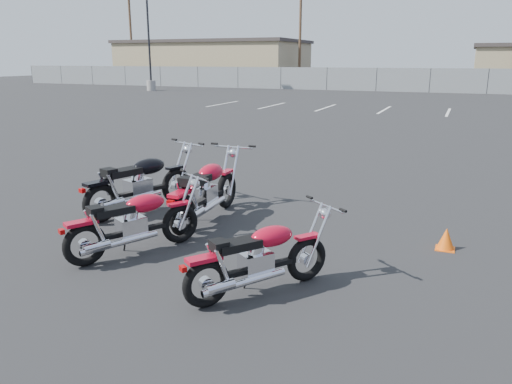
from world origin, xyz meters
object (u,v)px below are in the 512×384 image
at_px(motorcycle_third_red, 134,222).
at_px(motorcycle_rear_red, 259,258).
at_px(motorcycle_second_black, 140,183).
at_px(motorcycle_front_red, 206,191).

bearing_deg(motorcycle_third_red, motorcycle_rear_red, -12.57).
relative_size(motorcycle_second_black, motorcycle_rear_red, 1.30).
distance_m(motorcycle_third_red, motorcycle_rear_red, 1.97).
distance_m(motorcycle_front_red, motorcycle_second_black, 1.21).
bearing_deg(motorcycle_rear_red, motorcycle_third_red, 167.43).
xyz_separation_m(motorcycle_second_black, motorcycle_rear_red, (2.94, -2.00, -0.08)).
distance_m(motorcycle_second_black, motorcycle_third_red, 1.88).
bearing_deg(motorcycle_rear_red, motorcycle_front_red, 130.51).
relative_size(motorcycle_third_red, motorcycle_rear_red, 1.10).
bearing_deg(motorcycle_front_red, motorcycle_second_black, -178.62).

